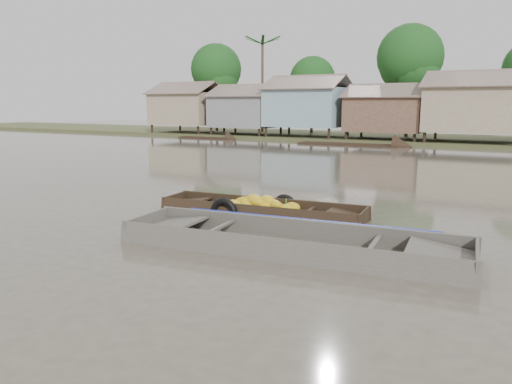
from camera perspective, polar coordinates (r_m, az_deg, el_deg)
The scene contains 4 objects.
ground at distance 12.22m, azimuth -3.01°, elevation -4.36°, with size 120.00×120.00×0.00m, color #504A3D.
riverbank at distance 42.03m, azimuth 24.77°, elevation 9.25°, with size 120.00×12.47×10.22m.
banana_boat at distance 13.72m, azimuth 0.29°, elevation -2.02°, with size 5.83×1.85×0.82m.
viewer_boat at distance 10.63m, azimuth 4.09°, elevation -6.27°, with size 7.52×2.62×0.59m.
Camera 1 is at (6.26, -10.04, 3.06)m, focal length 35.00 mm.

